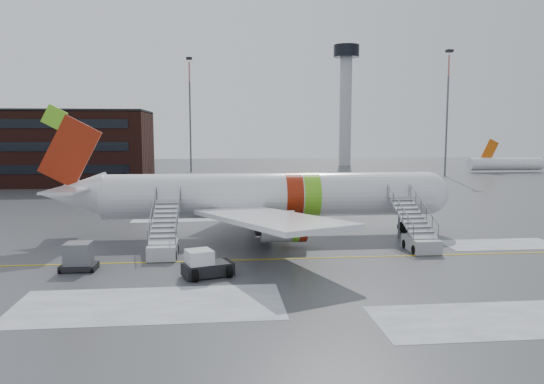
{
  "coord_description": "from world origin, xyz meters",
  "views": [
    {
      "loc": [
        -2.37,
        -37.37,
        9.12
      ],
      "look_at": [
        2.1,
        5.69,
        4.0
      ],
      "focal_mm": 35.0,
      "sensor_mm": 36.0,
      "label": 1
    }
  ],
  "objects": [
    {
      "name": "ground",
      "position": [
        0.0,
        0.0,
        0.0
      ],
      "size": [
        260.0,
        260.0,
        0.0
      ],
      "primitive_type": "plane",
      "color": "#494C4F",
      "rests_on": "ground"
    },
    {
      "name": "airliner",
      "position": [
        1.15,
        7.69,
        3.42
      ],
      "size": [
        35.03,
        32.97,
        11.18
      ],
      "color": "white",
      "rests_on": "ground"
    },
    {
      "name": "airstair_fwd",
      "position": [
        12.86,
        1.15,
        1.06
      ],
      "size": [
        2.05,
        7.7,
        3.48
      ],
      "color": "#A5A8AC",
      "rests_on": "ground"
    },
    {
      "name": "airstair_aft",
      "position": [
        -6.31,
        1.15,
        1.06
      ],
      "size": [
        2.05,
        7.7,
        3.48
      ],
      "color": "silver",
      "rests_on": "ground"
    },
    {
      "name": "pushback_tug",
      "position": [
        -3.21,
        -5.0,
        0.77
      ],
      "size": [
        3.41,
        2.97,
        1.74
      ],
      "color": "black",
      "rests_on": "ground"
    },
    {
      "name": "uld_container",
      "position": [
        -11.4,
        -2.62,
        0.86
      ],
      "size": [
        2.27,
        1.73,
        1.83
      ],
      "color": "black",
      "rests_on": "ground"
    },
    {
      "name": "control_tower",
      "position": [
        30.0,
        95.0,
        18.75
      ],
      "size": [
        6.4,
        6.4,
        30.0
      ],
      "color": "#B2B5BA",
      "rests_on": "ground"
    },
    {
      "name": "light_mast_far_ne",
      "position": [
        42.0,
        62.0,
        13.84
      ],
      "size": [
        1.2,
        1.2,
        24.25
      ],
      "color": "#595B60",
      "rests_on": "ground"
    },
    {
      "name": "light_mast_far_n",
      "position": [
        -8.0,
        78.0,
        13.84
      ],
      "size": [
        1.2,
        1.2,
        24.25
      ],
      "color": "#595B60",
      "rests_on": "ground"
    },
    {
      "name": "distant_aircraft",
      "position": [
        62.5,
        64.0,
        0.0
      ],
      "size": [
        35.0,
        18.0,
        8.0
      ],
      "primitive_type": null,
      "color": "#D8590C",
      "rests_on": "ground"
    }
  ]
}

